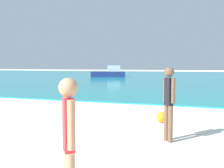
% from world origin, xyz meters
% --- Properties ---
extents(water, '(160.00, 60.00, 0.06)m').
position_xyz_m(water, '(0.00, 44.03, 0.03)').
color(water, teal).
rests_on(water, ground).
extents(person_standing, '(0.24, 0.29, 1.53)m').
position_xyz_m(person_standing, '(1.00, 6.04, 0.87)').
color(person_standing, tan).
rests_on(person_standing, ground).
extents(person_distant, '(0.28, 0.30, 1.63)m').
position_xyz_m(person_distant, '(1.74, 9.19, 0.93)').
color(person_distant, brown).
rests_on(person_distant, ground).
extents(boat_far, '(5.06, 3.22, 1.64)m').
position_xyz_m(boat_far, '(-9.24, 37.18, 0.63)').
color(boat_far, navy).
rests_on(boat_far, water).
extents(beach_ball, '(0.31, 0.31, 0.31)m').
position_xyz_m(beach_ball, '(1.38, 10.98, 0.15)').
color(beach_ball, orange).
rests_on(beach_ball, ground).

